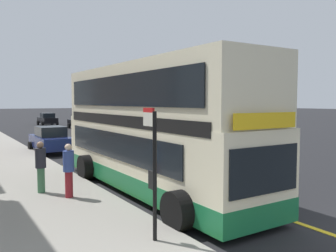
{
  "coord_description": "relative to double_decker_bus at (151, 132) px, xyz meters",
  "views": [
    {
      "loc": [
        -8.48,
        -3.64,
        3.15
      ],
      "look_at": [
        -2.13,
        6.37,
        2.31
      ],
      "focal_mm": 37.42,
      "sensor_mm": 36.0,
      "label": 1
    }
  ],
  "objects": [
    {
      "name": "parked_car_black_ahead",
      "position": [
        5.22,
        36.85,
        -1.26
      ],
      "size": [
        2.09,
        4.2,
        1.62
      ],
      "rotation": [
        0.0,
        0.0,
        0.04
      ],
      "color": "black",
      "rests_on": "ground"
    },
    {
      "name": "pedestrian_further_back",
      "position": [
        -2.86,
        0.17,
        -1.0
      ],
      "size": [
        0.34,
        0.34,
        1.69
      ],
      "color": "maroon",
      "rests_on": "pavement_near"
    },
    {
      "name": "double_decker_bus",
      "position": [
        0.0,
        0.0,
        0.0
      ],
      "size": [
        3.18,
        10.47,
        4.4
      ],
      "color": "beige",
      "rests_on": "ground"
    },
    {
      "name": "bus_stop_sign",
      "position": [
        -2.3,
        -4.15,
        -0.26
      ],
      "size": [
        0.09,
        0.51,
        2.87
      ],
      "color": "black",
      "rests_on": "pavement_near"
    },
    {
      "name": "bus_bay_markings",
      "position": [
        0.05,
        -0.21,
        -2.06
      ],
      "size": [
        3.2,
        13.23,
        0.01
      ],
      "color": "gold",
      "rests_on": "ground"
    },
    {
      "name": "pedestrian_waiting_near_sign",
      "position": [
        -3.46,
        1.24,
        -1.0
      ],
      "size": [
        0.34,
        0.34,
        1.7
      ],
      "color": "#3F724C",
      "rests_on": "pavement_near"
    },
    {
      "name": "ground_plane",
      "position": [
        2.46,
        25.01,
        -2.06
      ],
      "size": [
        260.0,
        260.0,
        0.0
      ],
      "primitive_type": "plane",
      "color": "black"
    },
    {
      "name": "parked_car_black_far",
      "position": [
        6.97,
        28.75,
        -1.26
      ],
      "size": [
        2.09,
        4.2,
        1.62
      ],
      "rotation": [
        0.0,
        0.0,
        -0.04
      ],
      "color": "black",
      "rests_on": "ground"
    },
    {
      "name": "parked_car_navy_kerbside",
      "position": [
        -0.66,
        11.33,
        -1.26
      ],
      "size": [
        2.09,
        4.2,
        1.62
      ],
      "rotation": [
        0.0,
        0.0,
        -0.04
      ],
      "color": "navy",
      "rests_on": "ground"
    }
  ]
}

